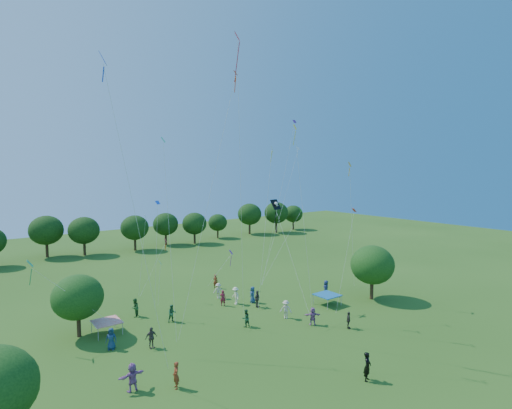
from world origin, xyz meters
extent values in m
plane|color=#345E1C|center=(0.00, 0.00, 0.00)|extent=(160.00, 160.00, 0.00)
cylinder|color=#422B19|center=(-12.43, 22.11, 0.81)|extent=(0.33, 0.33, 1.62)
ellipsoid|color=#1D4B15|center=(-12.43, 22.11, 3.38)|extent=(4.13, 4.13, 3.72)
cylinder|color=#422B19|center=(15.13, 13.32, 0.90)|extent=(0.37, 0.37, 1.80)
ellipsoid|color=#1D4B15|center=(15.13, 13.32, 3.76)|extent=(4.61, 4.61, 4.15)
cylinder|color=#422B19|center=(-8.83, 57.29, 1.07)|extent=(0.44, 0.44, 2.14)
ellipsoid|color=#163A10|center=(-8.83, 57.29, 4.33)|extent=(5.14, 5.14, 4.63)
cylinder|color=#422B19|center=(-3.73, 55.12, 1.01)|extent=(0.42, 0.42, 2.03)
ellipsoid|color=#163A10|center=(-3.73, 55.12, 4.09)|extent=(4.86, 4.86, 4.37)
cylinder|color=#422B19|center=(4.25, 54.00, 0.98)|extent=(0.40, 0.40, 1.96)
ellipsoid|color=#163A10|center=(4.25, 54.00, 3.96)|extent=(4.71, 4.71, 4.24)
cylinder|color=#422B19|center=(10.62, 55.53, 0.96)|extent=(0.39, 0.39, 1.91)
ellipsoid|color=#163A10|center=(10.62, 55.53, 3.87)|extent=(4.59, 4.59, 4.13)
cylinder|color=#422B19|center=(15.42, 53.36, 0.94)|extent=(0.39, 0.39, 1.89)
ellipsoid|color=#163A10|center=(15.42, 53.36, 3.82)|extent=(4.54, 4.54, 4.08)
cylinder|color=#422B19|center=(22.08, 55.90, 0.79)|extent=(0.33, 0.33, 1.58)
ellipsoid|color=#163A10|center=(22.08, 55.90, 3.20)|extent=(3.80, 3.80, 3.42)
cylinder|color=#422B19|center=(30.27, 56.13, 1.07)|extent=(0.44, 0.44, 2.13)
ellipsoid|color=#163A10|center=(30.27, 56.13, 4.31)|extent=(5.12, 5.12, 4.61)
cylinder|color=#422B19|center=(36.10, 54.14, 1.09)|extent=(0.45, 0.45, 2.18)
ellipsoid|color=#163A10|center=(36.10, 54.14, 4.41)|extent=(5.24, 5.24, 4.72)
cylinder|color=#422B19|center=(42.14, 55.19, 0.91)|extent=(0.37, 0.37, 1.81)
ellipsoid|color=#163A10|center=(42.14, 55.19, 3.66)|extent=(4.35, 4.35, 3.91)
cube|color=red|center=(-10.39, 21.29, 1.05)|extent=(2.20, 2.20, 0.08)
cylinder|color=#999999|center=(-11.39, 20.29, 0.55)|extent=(0.05, 0.05, 1.10)
cylinder|color=#999999|center=(-9.39, 20.29, 0.55)|extent=(0.05, 0.05, 1.10)
cylinder|color=#999999|center=(-11.39, 22.29, 0.55)|extent=(0.05, 0.05, 1.10)
cylinder|color=#999999|center=(-9.39, 22.29, 0.55)|extent=(0.05, 0.05, 1.10)
cube|color=#175C99|center=(9.94, 14.95, 1.05)|extent=(2.20, 2.20, 0.08)
cylinder|color=#999999|center=(8.94, 13.95, 0.55)|extent=(0.05, 0.05, 1.10)
cylinder|color=#999999|center=(10.94, 13.95, 0.55)|extent=(0.05, 0.05, 1.10)
cylinder|color=#999999|center=(8.94, 15.95, 0.55)|extent=(0.05, 0.05, 1.10)
cylinder|color=#999999|center=(10.94, 15.95, 0.55)|extent=(0.05, 0.05, 1.10)
imported|color=black|center=(1.00, 3.16, 0.96)|extent=(0.85, 0.73, 1.93)
imported|color=navy|center=(4.23, 20.16, 0.85)|extent=(0.63, 0.92, 1.70)
imported|color=maroon|center=(-9.49, 9.94, 0.86)|extent=(0.54, 0.72, 1.73)
imported|color=#23512E|center=(-0.10, 15.38, 0.78)|extent=(0.78, 0.43, 1.57)
imported|color=beige|center=(4.05, 14.70, 0.86)|extent=(1.11, 1.18, 1.72)
imported|color=#463F38|center=(-8.48, 16.38, 0.84)|extent=(1.03, 0.55, 1.68)
imported|color=#9B5A96|center=(4.93, 12.08, 0.81)|extent=(1.55, 1.27, 1.61)
imported|color=navy|center=(-11.03, 18.04, 0.85)|extent=(0.95, 0.83, 1.70)
imported|color=maroon|center=(3.81, 26.90, 0.82)|extent=(0.65, 0.73, 1.65)
imported|color=#285E34|center=(-4.83, 20.35, 0.81)|extent=(0.84, 0.53, 1.62)
imported|color=beige|center=(2.09, 23.50, 0.84)|extent=(1.17, 1.05, 1.67)
imported|color=#36332B|center=(6.84, 9.58, 0.75)|extent=(0.91, 0.90, 1.50)
imported|color=#985B9D|center=(-11.81, 11.33, 0.91)|extent=(1.73, 0.72, 1.82)
imported|color=navy|center=(12.01, 17.04, 0.87)|extent=(0.98, 0.81, 1.74)
imported|color=maroon|center=(1.23, 21.24, 0.81)|extent=(0.71, 0.69, 1.61)
imported|color=#245525|center=(-7.07, 23.66, 0.87)|extent=(0.88, 0.97, 1.75)
imported|color=beige|center=(2.52, 20.82, 0.90)|extent=(0.65, 1.23, 1.80)
imported|color=#413D34|center=(3.74, 18.72, 0.87)|extent=(1.12, 0.90, 1.74)
cube|color=black|center=(5.42, 17.88, 10.43)|extent=(1.26, 0.88, 0.98)
cube|color=black|center=(5.42, 17.93, 9.12)|extent=(0.19, 0.26, 1.18)
sphere|color=white|center=(5.42, 17.82, 10.53)|extent=(0.36, 0.36, 0.36)
cylinder|color=white|center=(5.42, 17.82, 10.25)|extent=(0.26, 0.50, 0.33)
cylinder|color=white|center=(5.42, 17.82, 10.25)|extent=(0.26, 0.50, 0.33)
cylinder|color=beige|center=(4.56, 14.52, 5.63)|extent=(1.74, 6.74, 8.66)
cube|color=red|center=(-1.76, 14.13, 24.34)|extent=(0.78, 0.82, 0.66)
cube|color=red|center=(-1.76, 14.18, 22.37)|extent=(0.12, 0.64, 2.94)
cylinder|color=beige|center=(-1.10, 14.68, 12.66)|extent=(1.33, 1.12, 22.73)
cube|color=red|center=(9.74, 11.57, 10.12)|extent=(0.43, 0.52, 0.35)
cylinder|color=beige|center=(7.92, 10.98, 5.62)|extent=(3.65, 1.19, 8.64)
cube|color=#FF9F0D|center=(12.67, 14.63, 14.46)|extent=(0.60, 0.45, 0.50)
cube|color=#FF9F0D|center=(12.67, 14.68, 13.66)|extent=(0.13, 0.21, 0.90)
cylinder|color=beige|center=(13.34, 14.70, 7.77)|extent=(1.36, 0.17, 12.93)
cube|color=gold|center=(3.87, 13.49, 17.62)|extent=(0.48, 0.55, 0.44)
cube|color=gold|center=(3.87, 13.54, 16.66)|extent=(0.12, 0.29, 1.26)
cylinder|color=beige|center=(4.45, 12.86, 9.36)|extent=(1.17, 1.28, 16.11)
cube|color=#198A24|center=(13.14, 22.37, 9.03)|extent=(0.44, 0.54, 0.40)
cylinder|color=beige|center=(9.63, 21.76, 5.07)|extent=(7.04, 1.23, 7.55)
cube|color=blue|center=(-13.42, 9.84, 19.85)|extent=(0.57, 0.74, 0.60)
cube|color=blue|center=(-13.42, 9.89, 19.03)|extent=(0.12, 0.19, 0.78)
cylinder|color=beige|center=(-11.64, 10.04, 10.43)|extent=(3.58, 0.42, 18.27)
cube|color=purple|center=(5.18, 25.63, 4.32)|extent=(0.68, 0.71, 0.52)
cube|color=purple|center=(5.18, 25.68, 3.27)|extent=(0.08, 0.29, 1.28)
cylinder|color=beige|center=(3.29, 25.06, 2.68)|extent=(3.78, 1.16, 2.77)
cube|color=white|center=(-5.26, 25.01, 9.32)|extent=(0.40, 0.46, 0.33)
cylinder|color=beige|center=(-5.70, 25.10, 5.23)|extent=(0.88, 0.19, 7.86)
cube|color=#0ECCD5|center=(-7.05, 16.56, 16.22)|extent=(0.43, 0.55, 0.41)
cylinder|color=beige|center=(-7.35, 15.08, 8.66)|extent=(0.61, 2.97, 14.72)
cube|color=red|center=(-2.50, 26.58, 6.42)|extent=(0.46, 0.51, 0.40)
cube|color=red|center=(-2.50, 26.63, 5.72)|extent=(0.09, 0.20, 0.82)
cylinder|color=beige|center=(-4.22, 25.94, 3.77)|extent=(3.46, 1.31, 4.94)
cube|color=#FF410D|center=(-2.76, 12.93, 21.19)|extent=(0.45, 0.40, 0.34)
cube|color=#FF410D|center=(-2.76, 12.98, 20.35)|extent=(0.11, 0.27, 1.17)
cylinder|color=beige|center=(-5.10, 13.33, 11.16)|extent=(4.70, 0.83, 19.73)
cube|color=gold|center=(3.65, 16.38, 15.95)|extent=(0.44, 0.47, 0.40)
cube|color=gold|center=(3.65, 16.43, 15.13)|extent=(0.08, 0.24, 1.06)
cylinder|color=beige|center=(2.47, 15.87, 8.53)|extent=(2.38, 1.04, 14.47)
cube|color=#1A8F4D|center=(-15.82, 21.63, 6.80)|extent=(0.52, 0.72, 0.53)
cube|color=#1A8F4D|center=(-15.82, 21.68, 5.73)|extent=(0.22, 0.27, 1.29)
cylinder|color=beige|center=(-13.06, 20.71, 3.91)|extent=(5.53, 1.84, 5.24)
cube|color=blue|center=(-5.32, 21.89, 10.91)|extent=(0.50, 0.44, 0.32)
cylinder|color=beige|center=(-5.51, 22.02, 6.02)|extent=(0.41, 0.29, 9.44)
cube|color=#5F1582|center=(10.69, 20.92, 19.28)|extent=(0.45, 0.31, 0.36)
cylinder|color=beige|center=(8.42, 20.96, 10.20)|extent=(4.56, 0.09, 17.80)
cube|color=white|center=(15.84, 25.79, 16.68)|extent=(0.52, 0.43, 0.37)
cylinder|color=beige|center=(11.11, 23.61, 8.90)|extent=(9.48, 4.37, 15.21)
cube|color=#0BA6AE|center=(-5.19, 21.88, 5.29)|extent=(0.35, 0.46, 0.33)
cylinder|color=beige|center=(-5.39, 21.80, 3.21)|extent=(0.42, 0.19, 3.82)
camera|label=1|loc=(-20.14, -12.52, 13.96)|focal=28.00mm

